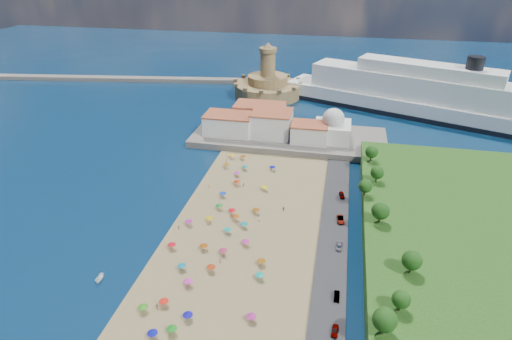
# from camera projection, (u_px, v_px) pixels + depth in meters

# --- Properties ---
(ground) EXTENTS (700.00, 700.00, 0.00)m
(ground) POSITION_uv_depth(u_px,v_px,m) (229.00, 225.00, 140.95)
(ground) COLOR #071938
(ground) RESTS_ON ground
(terrace) EXTENTS (90.00, 36.00, 3.00)m
(terrace) POSITION_uv_depth(u_px,v_px,m) (289.00, 138.00, 201.93)
(terrace) COLOR #59544C
(terrace) RESTS_ON ground
(jetty) EXTENTS (18.00, 70.00, 2.40)m
(jetty) POSITION_uv_depth(u_px,v_px,m) (258.00, 111.00, 236.42)
(jetty) COLOR #59544C
(jetty) RESTS_ON ground
(breakwater) EXTENTS (199.03, 34.77, 2.60)m
(breakwater) POSITION_uv_depth(u_px,v_px,m) (131.00, 79.00, 292.96)
(breakwater) COLOR #59544C
(breakwater) RESTS_ON ground
(waterfront_buildings) EXTENTS (57.00, 29.00, 11.00)m
(waterfront_buildings) POSITION_uv_depth(u_px,v_px,m) (262.00, 122.00, 201.88)
(waterfront_buildings) COLOR silver
(waterfront_buildings) RESTS_ON terrace
(domed_building) EXTENTS (16.00, 16.00, 15.00)m
(domed_building) POSITION_uv_depth(u_px,v_px,m) (333.00, 128.00, 193.18)
(domed_building) COLOR silver
(domed_building) RESTS_ON terrace
(fortress) EXTENTS (40.00, 40.00, 32.40)m
(fortress) POSITION_uv_depth(u_px,v_px,m) (268.00, 86.00, 259.97)
(fortress) COLOR #A48752
(fortress) RESTS_ON ground
(cruise_ship) EXTENTS (154.76, 77.87, 34.28)m
(cruise_ship) POSITION_uv_depth(u_px,v_px,m) (424.00, 97.00, 228.69)
(cruise_ship) COLOR black
(cruise_ship) RESTS_ON ground
(beach_parasols) EXTENTS (31.91, 116.12, 2.20)m
(beach_parasols) POSITION_uv_depth(u_px,v_px,m) (219.00, 236.00, 131.95)
(beach_parasols) COLOR gray
(beach_parasols) RESTS_ON beach
(beachgoers) EXTENTS (35.25, 98.33, 1.82)m
(beachgoers) POSITION_uv_depth(u_px,v_px,m) (221.00, 223.00, 139.61)
(beachgoers) COLOR tan
(beachgoers) RESTS_ON beach
(moored_boats) EXTENTS (5.96, 29.02, 1.49)m
(moored_boats) POSITION_uv_depth(u_px,v_px,m) (82.00, 312.00, 106.12)
(moored_boats) COLOR white
(moored_boats) RESTS_ON ground
(parked_cars) EXTENTS (2.81, 67.53, 1.43)m
(parked_cars) POSITION_uv_depth(u_px,v_px,m) (340.00, 239.00, 131.48)
(parked_cars) COLOR gray
(parked_cars) RESTS_ON promenade
(hillside_trees) EXTENTS (15.74, 109.74, 7.02)m
(hillside_trees) POSITION_uv_depth(u_px,v_px,m) (383.00, 229.00, 121.74)
(hillside_trees) COLOR #382314
(hillside_trees) RESTS_ON hillside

